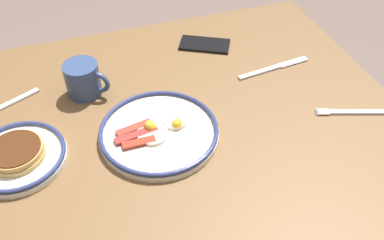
# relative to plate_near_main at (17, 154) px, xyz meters

# --- Properties ---
(dining_table) EXTENTS (1.14, 0.91, 0.76)m
(dining_table) POSITION_rel_plate_near_main_xyz_m (-0.33, 0.00, -0.15)
(dining_table) COLOR brown
(dining_table) RESTS_ON ground_plane
(plate_near_main) EXTENTS (0.21, 0.21, 0.04)m
(plate_near_main) POSITION_rel_plate_near_main_xyz_m (0.00, 0.00, 0.00)
(plate_near_main) COLOR white
(plate_near_main) RESTS_ON dining_table
(plate_center_pancakes) EXTENTS (0.27, 0.27, 0.04)m
(plate_center_pancakes) POSITION_rel_plate_near_main_xyz_m (-0.31, 0.03, -0.00)
(plate_center_pancakes) COLOR silver
(plate_center_pancakes) RESTS_ON dining_table
(coffee_mug) EXTENTS (0.11, 0.09, 0.09)m
(coffee_mug) POSITION_rel_plate_near_main_xyz_m (-0.17, -0.18, 0.03)
(coffee_mug) COLOR #334772
(coffee_mug) RESTS_ON dining_table
(cell_phone) EXTENTS (0.16, 0.13, 0.01)m
(cell_phone) POSITION_rel_plate_near_main_xyz_m (-0.53, -0.29, -0.01)
(cell_phone) COLOR black
(cell_phone) RESTS_ON dining_table
(fork_near) EXTENTS (0.20, 0.08, 0.01)m
(fork_near) POSITION_rel_plate_near_main_xyz_m (-0.78, 0.10, -0.01)
(fork_near) COLOR silver
(fork_near) RESTS_ON dining_table
(fork_far) EXTENTS (0.19, 0.10, 0.01)m
(fork_far) POSITION_rel_plate_near_main_xyz_m (0.04, -0.18, -0.01)
(fork_far) COLOR silver
(fork_far) RESTS_ON dining_table
(butter_knife) EXTENTS (0.22, 0.04, 0.01)m
(butter_knife) POSITION_rel_plate_near_main_xyz_m (-0.67, -0.12, -0.01)
(butter_knife) COLOR silver
(butter_knife) RESTS_ON dining_table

